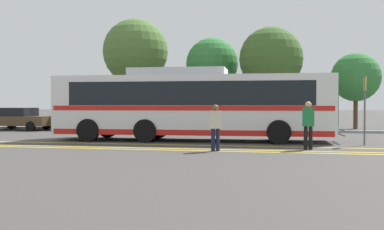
# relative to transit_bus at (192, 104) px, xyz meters

# --- Properties ---
(ground_plane) EXTENTS (220.00, 220.00, 0.00)m
(ground_plane) POSITION_rel_transit_bus_xyz_m (1.15, 0.31, -1.67)
(ground_plane) COLOR #423F3D
(lane_strip_0) EXTENTS (32.27, 0.20, 0.01)m
(lane_strip_0) POSITION_rel_transit_bus_xyz_m (0.02, -2.20, -1.66)
(lane_strip_0) COLOR gold
(lane_strip_0) RESTS_ON ground_plane
(lane_strip_1) EXTENTS (32.27, 0.20, 0.01)m
(lane_strip_1) POSITION_rel_transit_bus_xyz_m (0.02, -3.68, -1.66)
(lane_strip_1) COLOR gold
(lane_strip_1) RESTS_ON ground_plane
(lane_strip_2) EXTENTS (32.27, 0.20, 0.01)m
(lane_strip_2) POSITION_rel_transit_bus_xyz_m (0.02, -4.26, -1.66)
(lane_strip_2) COLOR gold
(lane_strip_2) RESTS_ON ground_plane
(curb_strip) EXTENTS (40.27, 0.36, 0.15)m
(curb_strip) POSITION_rel_transit_bus_xyz_m (0.02, 7.10, -1.59)
(curb_strip) COLOR #99999E
(curb_strip) RESTS_ON ground_plane
(transit_bus) EXTENTS (12.68, 3.15, 3.24)m
(transit_bus) POSITION_rel_transit_bus_xyz_m (0.00, 0.00, 0.00)
(transit_bus) COLOR silver
(transit_bus) RESTS_ON ground_plane
(parked_car_0) EXTENTS (4.43, 2.12, 1.42)m
(parked_car_0) POSITION_rel_transit_bus_xyz_m (-12.35, 5.93, -0.95)
(parked_car_0) COLOR #4C3823
(parked_car_0) RESTS_ON ground_plane
(parked_car_1) EXTENTS (4.83, 1.95, 1.34)m
(parked_car_1) POSITION_rel_transit_bus_xyz_m (-6.92, 6.24, -0.98)
(parked_car_1) COLOR #4C3823
(parked_car_1) RESTS_ON ground_plane
(parked_car_2) EXTENTS (4.06, 2.17, 1.59)m
(parked_car_2) POSITION_rel_transit_bus_xyz_m (-1.13, 6.19, -0.88)
(parked_car_2) COLOR black
(parked_car_2) RESTS_ON ground_plane
(pedestrian_0) EXTENTS (0.43, 0.24, 1.74)m
(pedestrian_0) POSITION_rel_transit_bus_xyz_m (4.94, -3.06, -0.67)
(pedestrian_0) COLOR black
(pedestrian_0) RESTS_ON ground_plane
(pedestrian_1) EXTENTS (0.47, 0.33, 1.63)m
(pedestrian_1) POSITION_rel_transit_bus_xyz_m (1.72, -4.23, -0.74)
(pedestrian_1) COLOR #191E38
(pedestrian_1) RESTS_ON ground_plane
(bus_stop_sign) EXTENTS (0.07, 0.40, 2.79)m
(bus_stop_sign) POSITION_rel_transit_bus_xyz_m (7.25, -0.76, 0.08)
(bus_stop_sign) COLOR #59595E
(bus_stop_sign) RESTS_ON ground_plane
(tree_0) EXTENTS (3.21, 3.21, 5.04)m
(tree_0) POSITION_rel_transit_bus_xyz_m (8.71, 11.51, 1.76)
(tree_0) COLOR #513823
(tree_0) RESTS_ON ground_plane
(tree_1) EXTENTS (4.78, 4.78, 7.90)m
(tree_1) POSITION_rel_transit_bus_xyz_m (-6.65, 11.78, 3.84)
(tree_1) COLOR #513823
(tree_1) RESTS_ON ground_plane
(tree_2) EXTENTS (4.18, 4.18, 6.72)m
(tree_2) POSITION_rel_transit_bus_xyz_m (3.21, 10.25, 2.96)
(tree_2) COLOR #513823
(tree_2) RESTS_ON ground_plane
(tree_3) EXTENTS (3.74, 3.74, 6.40)m
(tree_3) POSITION_rel_transit_bus_xyz_m (-0.99, 12.07, 2.85)
(tree_3) COLOR #513823
(tree_3) RESTS_ON ground_plane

